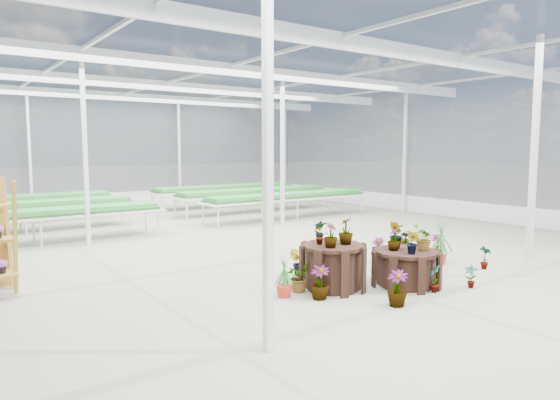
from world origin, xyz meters
TOP-DOWN VIEW (x-y plane):
  - ground_plane at (0.00, 0.00)m, footprint 24.00×24.00m
  - greenhouse_shell at (0.00, 0.00)m, footprint 18.00×24.00m
  - steel_frame at (0.00, 0.00)m, footprint 18.00×24.00m
  - nursery_benches at (0.00, 7.20)m, footprint 16.00×7.00m
  - plinth_tall at (-0.58, -2.45)m, footprint 1.50×1.50m
  - plinth_mid at (0.62, -3.05)m, footprint 1.60×1.60m
  - plinth_low at (1.62, -2.35)m, footprint 1.15×1.15m
  - nursery_plants at (0.52, -2.36)m, footprint 4.75×2.99m

SIDE VIEW (x-z plane):
  - ground_plane at x=0.00m, z-range 0.00..0.00m
  - plinth_low at x=1.62m, z-range 0.00..0.40m
  - plinth_mid at x=0.62m, z-range 0.00..0.64m
  - plinth_tall at x=-0.58m, z-range 0.00..0.78m
  - nursery_benches at x=0.00m, z-range 0.00..0.84m
  - nursery_plants at x=0.52m, z-range -0.15..1.11m
  - greenhouse_shell at x=0.00m, z-range 0.00..4.50m
  - steel_frame at x=0.00m, z-range 0.00..4.50m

